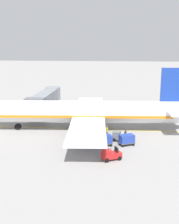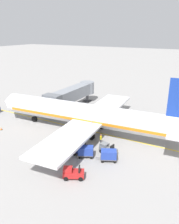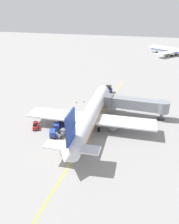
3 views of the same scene
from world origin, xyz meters
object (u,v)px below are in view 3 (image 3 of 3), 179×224
at_px(baggage_tug_spare, 60,125).
at_px(safety_cone_nose_right, 84,101).
at_px(baggage_cart_front, 62,121).
at_px(baggage_cart_second_in_train, 56,126).
at_px(jet_bridge, 136,104).
at_px(ground_crew_wing_walker, 73,129).
at_px(distant_taxiing_airliner, 172,50).
at_px(pushback_tractor, 108,90).
at_px(parked_airliner, 91,115).
at_px(baggage_tug_trailing, 62,133).
at_px(baggage_tug_lead, 36,126).
at_px(baggage_cart_third_in_train, 52,133).
at_px(safety_cone_nose_left, 76,102).

bearing_deg(baggage_tug_spare, safety_cone_nose_right, 89.80).
height_order(baggage_cart_front, baggage_cart_second_in_train, same).
xyz_separation_m(baggage_cart_front, safety_cone_nose_right, (0.39, 14.99, -0.66)).
distance_m(jet_bridge, baggage_tug_spare, 20.15).
height_order(ground_crew_wing_walker, distant_taxiing_airliner, distant_taxiing_airliner).
bearing_deg(ground_crew_wing_walker, baggage_cart_front, 145.20).
height_order(pushback_tractor, ground_crew_wing_walker, pushback_tractor).
bearing_deg(pushback_tractor, baggage_cart_second_in_train, -101.59).
height_order(parked_airliner, baggage_tug_trailing, parked_airliner).
distance_m(baggage_tug_lead, baggage_cart_second_in_train, 5.06).
bearing_deg(baggage_cart_third_in_train, baggage_cart_front, 94.97).
xyz_separation_m(pushback_tractor, ground_crew_wing_walker, (-1.27, -27.70, -0.15)).
relative_size(safety_cone_nose_right, distant_taxiing_airliner, 0.02).
distance_m(baggage_cart_front, safety_cone_nose_left, 13.75).
relative_size(baggage_cart_second_in_train, baggage_cart_third_in_train, 1.00).
bearing_deg(baggage_tug_lead, baggage_cart_third_in_train, -21.13).
height_order(baggage_cart_third_in_train, ground_crew_wing_walker, ground_crew_wing_walker).
bearing_deg(baggage_cart_front, baggage_tug_spare, -78.15).
bearing_deg(jet_bridge, baggage_cart_third_in_train, -134.56).
bearing_deg(baggage_cart_third_in_train, pushback_tractor, 80.70).
bearing_deg(safety_cone_nose_right, baggage_tug_lead, -106.00).
bearing_deg(baggage_tug_trailing, pushback_tractor, 83.69).
bearing_deg(parked_airliner, jet_bridge, 44.66).
height_order(baggage_cart_third_in_train, safety_cone_nose_left, baggage_cart_third_in_train).
xyz_separation_m(baggage_tug_lead, ground_crew_wing_walker, (9.30, 0.89, 0.24)).
bearing_deg(pushback_tractor, baggage_cart_front, -102.66).
xyz_separation_m(baggage_tug_spare, baggage_cart_third_in_train, (0.19, -4.43, 0.24)).
bearing_deg(baggage_cart_second_in_train, baggage_tug_lead, -167.59).
relative_size(parked_airliner, baggage_cart_front, 12.83).
height_order(pushback_tractor, baggage_tug_lead, pushback_tractor).
height_order(jet_bridge, distant_taxiing_airliner, distant_taxiing_airliner).
height_order(parked_airliner, baggage_tug_lead, parked_airliner).
bearing_deg(jet_bridge, baggage_tug_lead, -146.82).
xyz_separation_m(baggage_cart_third_in_train, safety_cone_nose_left, (-2.09, 19.65, -0.66)).
relative_size(baggage_tug_lead, baggage_cart_front, 0.95).
bearing_deg(baggage_tug_lead, pushback_tractor, 69.71).
bearing_deg(distant_taxiing_airliner, safety_cone_nose_right, -107.12).
xyz_separation_m(baggage_cart_second_in_train, ground_crew_wing_walker, (4.37, -0.20, 0.00)).
bearing_deg(baggage_tug_trailing, parked_airliner, 51.07).
bearing_deg(baggage_tug_trailing, ground_crew_wing_walker, 45.97).
bearing_deg(distant_taxiing_airliner, baggage_cart_front, -104.91).
bearing_deg(baggage_cart_front, baggage_cart_second_in_train, -91.75).
bearing_deg(baggage_tug_lead, baggage_cart_front, 37.62).
bearing_deg(distant_taxiing_airliner, pushback_tractor, -105.63).
relative_size(pushback_tractor, baggage_tug_spare, 1.59).
distance_m(baggage_tug_spare, safety_cone_nose_left, 15.35).
xyz_separation_m(baggage_tug_trailing, distant_taxiing_airliner, (24.69, 106.29, 2.31)).
height_order(baggage_tug_lead, distant_taxiing_airliner, distant_taxiing_airliner).
bearing_deg(baggage_tug_spare, ground_crew_wing_walker, -19.46).
bearing_deg(jet_bridge, pushback_tractor, 126.88).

